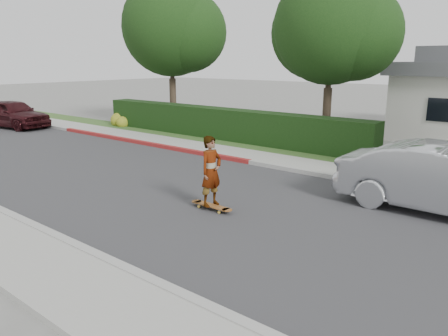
{
  "coord_description": "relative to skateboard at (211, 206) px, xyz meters",
  "views": [
    {
      "loc": [
        10.08,
        -8.44,
        3.69
      ],
      "look_at": [
        3.2,
        -0.08,
        1.0
      ],
      "focal_mm": 35.0,
      "sensor_mm": 36.0,
      "label": 1
    }
  ],
  "objects": [
    {
      "name": "ground",
      "position": [
        -3.2,
        0.58,
        -0.11
      ],
      "size": [
        120.0,
        120.0,
        0.0
      ],
      "primitive_type": "plane",
      "color": "slate",
      "rests_on": "ground"
    },
    {
      "name": "road",
      "position": [
        -3.2,
        0.58,
        -0.11
      ],
      "size": [
        60.0,
        8.0,
        0.01
      ],
      "primitive_type": "cube",
      "color": "#2D2D30",
      "rests_on": "ground"
    },
    {
      "name": "curb_near",
      "position": [
        -3.2,
        -3.52,
        -0.04
      ],
      "size": [
        60.0,
        0.2,
        0.15
      ],
      "primitive_type": "cube",
      "color": "#9E9E99",
      "rests_on": "ground"
    },
    {
      "name": "curb_far",
      "position": [
        -3.2,
        4.68,
        -0.04
      ],
      "size": [
        60.0,
        0.2,
        0.15
      ],
      "primitive_type": "cube",
      "color": "#9E9E99",
      "rests_on": "ground"
    },
    {
      "name": "curb_red_section",
      "position": [
        -8.2,
        4.68,
        -0.03
      ],
      "size": [
        12.0,
        0.21,
        0.15
      ],
      "primitive_type": "cube",
      "color": "maroon",
      "rests_on": "ground"
    },
    {
      "name": "sidewalk_far",
      "position": [
        -3.2,
        5.58,
        -0.05
      ],
      "size": [
        60.0,
        1.6,
        0.12
      ],
      "primitive_type": "cube",
      "color": "gray",
      "rests_on": "ground"
    },
    {
      "name": "planting_strip",
      "position": [
        -3.2,
        7.18,
        -0.06
      ],
      "size": [
        60.0,
        1.6,
        0.1
      ],
      "primitive_type": "cube",
      "color": "#2D4C1E",
      "rests_on": "ground"
    },
    {
      "name": "hedge",
      "position": [
        -6.2,
        7.78,
        0.64
      ],
      "size": [
        15.0,
        1.0,
        1.5
      ],
      "primitive_type": "cube",
      "color": "black",
      "rests_on": "ground"
    },
    {
      "name": "flowering_shrub",
      "position": [
        -13.21,
        7.31,
        0.22
      ],
      "size": [
        1.4,
        1.0,
        0.9
      ],
      "color": "#2D4C19",
      "rests_on": "ground"
    },
    {
      "name": "tree_left",
      "position": [
        -10.71,
        9.26,
        5.15
      ],
      "size": [
        5.99,
        5.21,
        8.0
      ],
      "color": "#33261C",
      "rests_on": "ground"
    },
    {
      "name": "tree_center",
      "position": [
        -1.71,
        9.76,
        4.79
      ],
      "size": [
        5.66,
        4.84,
        7.44
      ],
      "color": "#33261C",
      "rests_on": "ground"
    },
    {
      "name": "skateboard",
      "position": [
        0.0,
        0.0,
        0.0
      ],
      "size": [
        1.28,
        0.26,
        0.12
      ],
      "rotation": [
        0.0,
        0.0,
        -0.01
      ],
      "color": "gold",
      "rests_on": "ground"
    },
    {
      "name": "skateboarder",
      "position": [
        0.0,
        -0.0,
        0.9
      ],
      "size": [
        0.46,
        0.67,
        1.77
      ],
      "primitive_type": "imported",
      "rotation": [
        0.0,
        0.0,
        1.51
      ],
      "color": "white",
      "rests_on": "skateboard"
    },
    {
      "name": "car_silver",
      "position": [
        4.55,
        3.47,
        0.73
      ],
      "size": [
        5.13,
        1.87,
        1.68
      ],
      "primitive_type": "imported",
      "rotation": [
        0.0,
        0.0,
        1.59
      ],
      "color": "#B7BABF",
      "rests_on": "ground"
    },
    {
      "name": "car_maroon",
      "position": [
        -17.58,
        3.41,
        0.67
      ],
      "size": [
        4.84,
        2.55,
        1.57
      ],
      "primitive_type": "imported",
      "rotation": [
        0.0,
        0.0,
        1.73
      ],
      "color": "#361114",
      "rests_on": "ground"
    }
  ]
}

